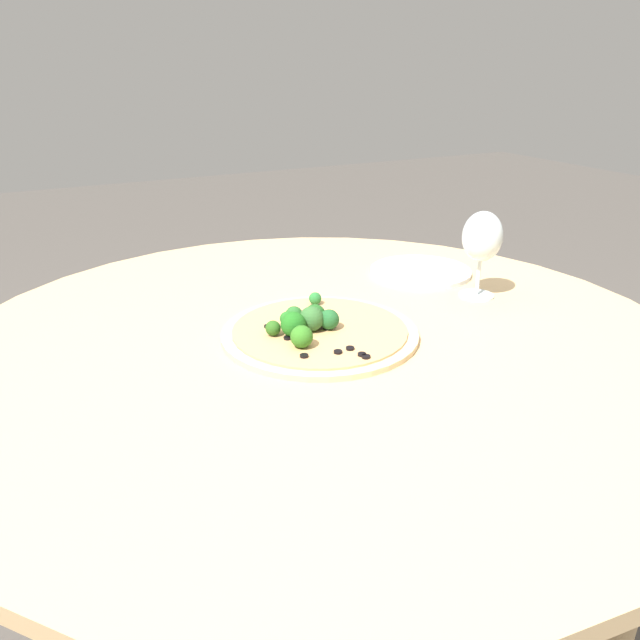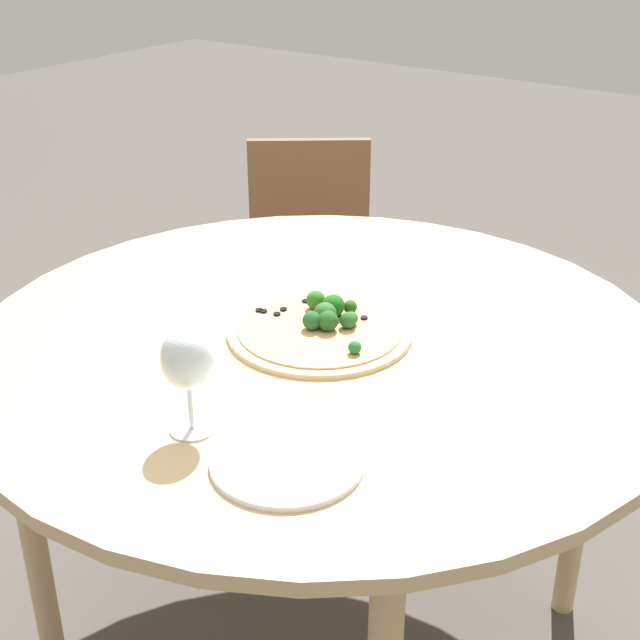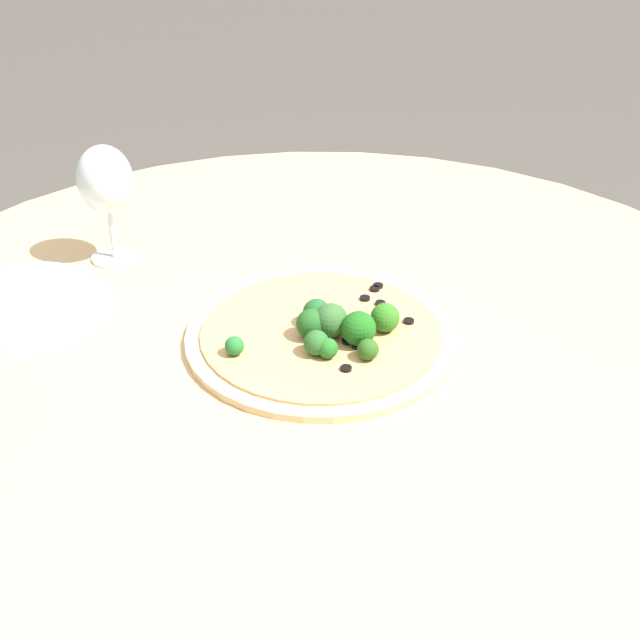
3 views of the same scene
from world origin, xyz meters
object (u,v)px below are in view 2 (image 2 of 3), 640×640
at_px(pizza, 322,327).
at_px(wine_glass, 187,361).
at_px(chair, 310,266).
at_px(plate_near, 287,461).

distance_m(pizza, wine_glass, 0.40).
relative_size(chair, pizza, 2.36).
height_order(chair, wine_glass, wine_glass).
bearing_deg(wine_glass, chair, 29.03).
bearing_deg(pizza, wine_glass, -175.75).
relative_size(chair, plate_near, 3.61).
height_order(pizza, wine_glass, wine_glass).
height_order(chair, pizza, pizza).
relative_size(chair, wine_glass, 4.63).
relative_size(pizza, plate_near, 1.53).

